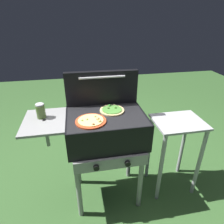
% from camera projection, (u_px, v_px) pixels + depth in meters
% --- Properties ---
extents(ground_plane, '(8.00, 8.00, 0.00)m').
position_uv_depth(ground_plane, '(107.00, 192.00, 1.97)').
color(ground_plane, '#38602D').
extents(grill, '(0.96, 0.53, 0.90)m').
position_uv_depth(grill, '(105.00, 130.00, 1.62)').
color(grill, black).
rests_on(grill, ground_plane).
extents(grill_lid_open, '(0.63, 0.09, 0.30)m').
position_uv_depth(grill_lid_open, '(102.00, 88.00, 1.68)').
color(grill_lid_open, black).
rests_on(grill_lid_open, grill).
extents(pizza_veggie, '(0.20, 0.20, 0.03)m').
position_uv_depth(pizza_veggie, '(112.00, 110.00, 1.62)').
color(pizza_veggie, '#E0C17F').
rests_on(pizza_veggie, grill).
extents(pizza_cheese, '(0.23, 0.23, 0.04)m').
position_uv_depth(pizza_cheese, '(91.00, 121.00, 1.46)').
color(pizza_cheese, '#C64723').
rests_on(pizza_cheese, grill).
extents(sauce_jar, '(0.07, 0.07, 0.12)m').
position_uv_depth(sauce_jar, '(41.00, 111.00, 1.49)').
color(sauce_jar, '#4C6B2D').
rests_on(sauce_jar, grill).
extents(prep_table, '(0.44, 0.36, 0.77)m').
position_uv_depth(prep_table, '(175.00, 141.00, 1.83)').
color(prep_table, '#B2B2B7').
rests_on(prep_table, ground_plane).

